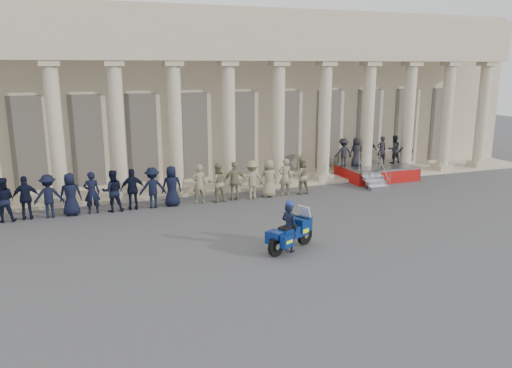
# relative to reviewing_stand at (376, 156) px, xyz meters

# --- Properties ---
(ground) EXTENTS (90.00, 90.00, 0.00)m
(ground) POSITION_rel_reviewing_stand_xyz_m (-9.65, -7.86, -1.28)
(ground) COLOR #3E3E41
(ground) RESTS_ON ground
(building) EXTENTS (40.00, 12.50, 9.00)m
(building) POSITION_rel_reviewing_stand_xyz_m (-9.65, 6.89, 3.25)
(building) COLOR tan
(building) RESTS_ON ground
(officer_rank) EXTENTS (16.51, 0.68, 1.79)m
(officer_rank) POSITION_rel_reviewing_stand_xyz_m (-13.22, -1.66, -0.38)
(officer_rank) COLOR black
(officer_rank) RESTS_ON ground
(reviewing_stand) EXTENTS (5.00, 3.74, 2.31)m
(reviewing_stand) POSITION_rel_reviewing_stand_xyz_m (0.00, 0.00, 0.00)
(reviewing_stand) COLOR gray
(reviewing_stand) RESTS_ON ground
(motorcycle) EXTENTS (2.02, 1.38, 1.41)m
(motorcycle) POSITION_rel_reviewing_stand_xyz_m (-8.82, -8.46, -0.67)
(motorcycle) COLOR black
(motorcycle) RESTS_ON ground
(rider) EXTENTS (0.63, 0.72, 1.76)m
(rider) POSITION_rel_reviewing_stand_xyz_m (-8.93, -8.52, -0.41)
(rider) COLOR black
(rider) RESTS_ON ground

